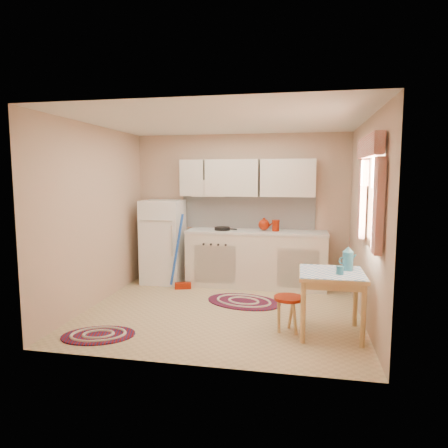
# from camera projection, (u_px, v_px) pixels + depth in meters

# --- Properties ---
(room_shell) EXTENTS (3.64, 3.60, 2.52)m
(room_shell) POSITION_uv_depth(u_px,v_px,m) (237.00, 191.00, 5.39)
(room_shell) COLOR tan
(room_shell) RESTS_ON ground
(fridge) EXTENTS (0.65, 0.60, 1.40)m
(fridge) POSITION_uv_depth(u_px,v_px,m) (163.00, 241.00, 6.75)
(fridge) COLOR white
(fridge) RESTS_ON ground
(broom) EXTENTS (0.30, 0.20, 1.20)m
(broom) POSITION_uv_depth(u_px,v_px,m) (183.00, 252.00, 6.34)
(broom) COLOR blue
(broom) RESTS_ON ground
(base_cabinets) EXTENTS (2.25, 0.60, 0.88)m
(base_cabinets) POSITION_uv_depth(u_px,v_px,m) (256.00, 260.00, 6.54)
(base_cabinets) COLOR silver
(base_cabinets) RESTS_ON ground
(countertop) EXTENTS (2.27, 0.62, 0.04)m
(countertop) POSITION_uv_depth(u_px,v_px,m) (256.00, 232.00, 6.48)
(countertop) COLOR silver
(countertop) RESTS_ON base_cabinets
(frying_pan) EXTENTS (0.32, 0.32, 0.05)m
(frying_pan) POSITION_uv_depth(u_px,v_px,m) (222.00, 229.00, 6.53)
(frying_pan) COLOR black
(frying_pan) RESTS_ON countertop
(red_kettle) EXTENTS (0.25, 0.24, 0.20)m
(red_kettle) POSITION_uv_depth(u_px,v_px,m) (264.00, 225.00, 6.44)
(red_kettle) COLOR #8E1A05
(red_kettle) RESTS_ON countertop
(red_canister) EXTENTS (0.14, 0.14, 0.16)m
(red_canister) POSITION_uv_depth(u_px,v_px,m) (276.00, 226.00, 6.41)
(red_canister) COLOR #8E1A05
(red_canister) RESTS_ON countertop
(table) EXTENTS (0.72, 0.72, 0.72)m
(table) POSITION_uv_depth(u_px,v_px,m) (331.00, 303.00, 4.54)
(table) COLOR #E3B471
(table) RESTS_ON ground
(stool) EXTENTS (0.42, 0.42, 0.42)m
(stool) POSITION_uv_depth(u_px,v_px,m) (288.00, 314.00, 4.62)
(stool) COLOR #8E1A05
(stool) RESTS_ON ground
(coffee_pot) EXTENTS (0.18, 0.17, 0.30)m
(coffee_pot) POSITION_uv_depth(u_px,v_px,m) (348.00, 258.00, 4.56)
(coffee_pot) COLOR teal
(coffee_pot) RESTS_ON table
(mug) EXTENTS (0.09, 0.09, 0.10)m
(mug) POSITION_uv_depth(u_px,v_px,m) (340.00, 270.00, 4.38)
(mug) COLOR teal
(mug) RESTS_ON table
(rug_center) EXTENTS (1.22, 0.96, 0.02)m
(rug_center) POSITION_uv_depth(u_px,v_px,m) (244.00, 302.00, 5.73)
(rug_center) COLOR maroon
(rug_center) RESTS_ON ground
(rug_left) EXTENTS (0.95, 0.77, 0.02)m
(rug_left) POSITION_uv_depth(u_px,v_px,m) (98.00, 335.00, 4.52)
(rug_left) COLOR maroon
(rug_left) RESTS_ON ground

